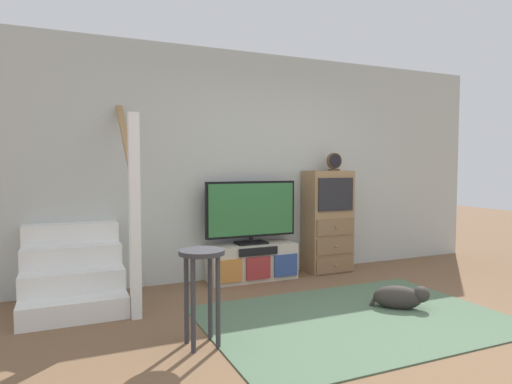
% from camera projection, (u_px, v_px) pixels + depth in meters
% --- Properties ---
extents(ground_plane, '(20.00, 20.00, 0.00)m').
position_uv_depth(ground_plane, '(404.00, 345.00, 3.30)').
color(ground_plane, brown).
extents(back_wall, '(6.40, 0.12, 2.70)m').
position_uv_depth(back_wall, '(266.00, 165.00, 5.47)').
color(back_wall, '#B2B7B2').
rests_on(back_wall, ground_plane).
extents(area_rug, '(2.60, 1.80, 0.01)m').
position_uv_depth(area_rug, '(355.00, 319.00, 3.85)').
color(area_rug, '#4C664C').
rests_on(area_rug, ground_plane).
extents(media_console, '(1.05, 0.38, 0.42)m').
position_uv_depth(media_console, '(252.00, 262.00, 5.17)').
color(media_console, '#BCB29E').
rests_on(media_console, ground_plane).
extents(television, '(1.12, 0.22, 0.74)m').
position_uv_depth(television, '(251.00, 211.00, 5.16)').
color(television, black).
rests_on(television, media_console).
extents(side_cabinet, '(0.58, 0.38, 1.28)m').
position_uv_depth(side_cabinet, '(328.00, 221.00, 5.58)').
color(side_cabinet, '#93704C').
rests_on(side_cabinet, ground_plane).
extents(desk_clock, '(0.20, 0.08, 0.22)m').
position_uv_depth(desk_clock, '(334.00, 162.00, 5.55)').
color(desk_clock, '#4C3823').
rests_on(desk_clock, side_cabinet).
extents(staircase, '(1.00, 1.36, 2.20)m').
position_uv_depth(staircase, '(74.00, 263.00, 4.40)').
color(staircase, white).
rests_on(staircase, ground_plane).
extents(bar_stool_near, '(0.34, 0.34, 0.72)m').
position_uv_depth(bar_stool_near, '(202.00, 275.00, 3.25)').
color(bar_stool_near, '#333338').
rests_on(bar_stool_near, ground_plane).
extents(dog, '(0.48, 0.43, 0.23)m').
position_uv_depth(dog, '(401.00, 297.00, 4.11)').
color(dog, '#332D28').
rests_on(dog, ground_plane).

